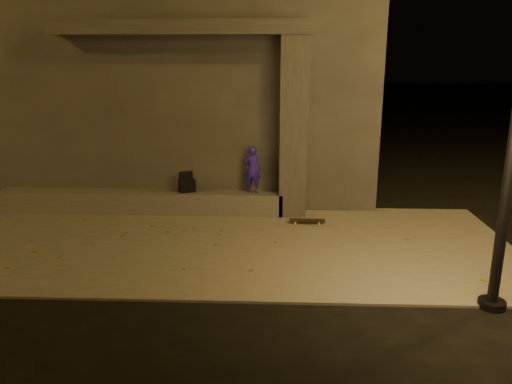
{
  "coord_description": "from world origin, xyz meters",
  "views": [
    {
      "loc": [
        1.37,
        -6.3,
        3.23
      ],
      "look_at": [
        1.02,
        2.0,
        0.97
      ],
      "focal_mm": 35.0,
      "sensor_mm": 36.0,
      "label": 1
    }
  ],
  "objects_px": {
    "column": "(293,128)",
    "skateboarder": "(252,169)",
    "backpack": "(187,184)",
    "skateboard": "(307,221)"
  },
  "relations": [
    {
      "from": "column",
      "to": "skateboarder",
      "type": "distance_m",
      "value": 1.19
    },
    {
      "from": "column",
      "to": "backpack",
      "type": "xyz_separation_m",
      "value": [
        -2.2,
        0.0,
        -1.19
      ]
    },
    {
      "from": "column",
      "to": "backpack",
      "type": "bearing_deg",
      "value": 180.0
    },
    {
      "from": "skateboarder",
      "to": "backpack",
      "type": "relative_size",
      "value": 2.16
    },
    {
      "from": "column",
      "to": "skateboard",
      "type": "relative_size",
      "value": 5.11
    },
    {
      "from": "skateboarder",
      "to": "column",
      "type": "bearing_deg",
      "value": -168.03
    },
    {
      "from": "column",
      "to": "skateboard",
      "type": "distance_m",
      "value": 1.88
    },
    {
      "from": "skateboard",
      "to": "skateboarder",
      "type": "bearing_deg",
      "value": 152.14
    },
    {
      "from": "backpack",
      "to": "skateboard",
      "type": "distance_m",
      "value": 2.63
    },
    {
      "from": "skateboarder",
      "to": "skateboard",
      "type": "height_order",
      "value": "skateboarder"
    }
  ]
}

